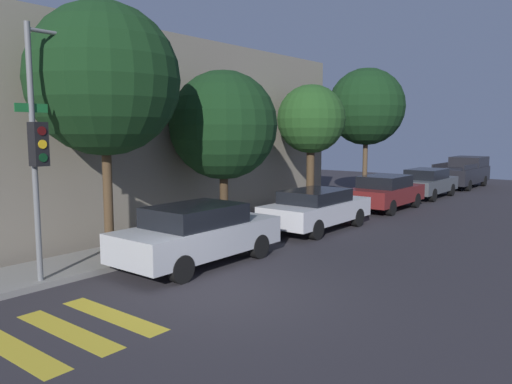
{
  "coord_description": "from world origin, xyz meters",
  "views": [
    {
      "loc": [
        -7.25,
        -6.62,
        3.32
      ],
      "look_at": [
        3.73,
        2.1,
        1.6
      ],
      "focal_mm": 35.0,
      "sensor_mm": 36.0,
      "label": 1
    }
  ],
  "objects_px": {
    "sedan_near_corner": "(198,233)",
    "sedan_middle": "(316,208)",
    "pickup_truck": "(463,172)",
    "sedan_tail_of_row": "(427,182)",
    "sedan_far_end": "(385,192)",
    "tree_near_corner": "(104,80)",
    "tree_midblock": "(223,125)",
    "tree_far_end": "(311,120)",
    "tree_behind_truck": "(366,107)",
    "traffic_light_pole": "(56,120)"
  },
  "relations": [
    {
      "from": "traffic_light_pole",
      "to": "tree_near_corner",
      "type": "distance_m",
      "value": 2.05
    },
    {
      "from": "sedan_middle",
      "to": "tree_far_end",
      "type": "bearing_deg",
      "value": 36.08
    },
    {
      "from": "tree_far_end",
      "to": "tree_behind_truck",
      "type": "bearing_deg",
      "value": 0.0
    },
    {
      "from": "pickup_truck",
      "to": "tree_midblock",
      "type": "xyz_separation_m",
      "value": [
        -19.02,
        1.91,
        2.6
      ]
    },
    {
      "from": "sedan_far_end",
      "to": "tree_near_corner",
      "type": "height_order",
      "value": "tree_near_corner"
    },
    {
      "from": "sedan_near_corner",
      "to": "tree_near_corner",
      "type": "height_order",
      "value": "tree_near_corner"
    },
    {
      "from": "tree_midblock",
      "to": "tree_behind_truck",
      "type": "height_order",
      "value": "tree_behind_truck"
    },
    {
      "from": "pickup_truck",
      "to": "tree_behind_truck",
      "type": "distance_m",
      "value": 9.91
    },
    {
      "from": "tree_near_corner",
      "to": "sedan_tail_of_row",
      "type": "bearing_deg",
      "value": -6.28
    },
    {
      "from": "sedan_far_end",
      "to": "pickup_truck",
      "type": "height_order",
      "value": "pickup_truck"
    },
    {
      "from": "sedan_far_end",
      "to": "tree_midblock",
      "type": "relative_size",
      "value": 0.81
    },
    {
      "from": "tree_near_corner",
      "to": "tree_midblock",
      "type": "xyz_separation_m",
      "value": [
        4.33,
        -0.0,
        -1.06
      ]
    },
    {
      "from": "tree_near_corner",
      "to": "tree_behind_truck",
      "type": "distance_m",
      "value": 14.29
    },
    {
      "from": "sedan_middle",
      "to": "tree_far_end",
      "type": "relative_size",
      "value": 0.86
    },
    {
      "from": "pickup_truck",
      "to": "tree_far_end",
      "type": "bearing_deg",
      "value": 172.16
    },
    {
      "from": "sedan_middle",
      "to": "sedan_far_end",
      "type": "bearing_deg",
      "value": 0.0
    },
    {
      "from": "traffic_light_pole",
      "to": "sedan_tail_of_row",
      "type": "distance_m",
      "value": 19.27
    },
    {
      "from": "traffic_light_pole",
      "to": "tree_far_end",
      "type": "distance_m",
      "value": 11.17
    },
    {
      "from": "sedan_tail_of_row",
      "to": "sedan_near_corner",
      "type": "bearing_deg",
      "value": 180.0
    },
    {
      "from": "tree_midblock",
      "to": "tree_behind_truck",
      "type": "bearing_deg",
      "value": 0.0
    },
    {
      "from": "sedan_near_corner",
      "to": "pickup_truck",
      "type": "distance_m",
      "value": 22.11
    },
    {
      "from": "tree_far_end",
      "to": "pickup_truck",
      "type": "bearing_deg",
      "value": -7.84
    },
    {
      "from": "tree_behind_truck",
      "to": "sedan_middle",
      "type": "bearing_deg",
      "value": -165.61
    },
    {
      "from": "sedan_far_end",
      "to": "pickup_truck",
      "type": "relative_size",
      "value": 0.81
    },
    {
      "from": "sedan_near_corner",
      "to": "sedan_middle",
      "type": "xyz_separation_m",
      "value": [
        5.6,
        -0.0,
        -0.05
      ]
    },
    {
      "from": "sedan_tail_of_row",
      "to": "tree_far_end",
      "type": "distance_m",
      "value": 8.65
    },
    {
      "from": "sedan_tail_of_row",
      "to": "tree_midblock",
      "type": "bearing_deg",
      "value": 171.65
    },
    {
      "from": "tree_far_end",
      "to": "sedan_near_corner",
      "type": "bearing_deg",
      "value": -166.92
    },
    {
      "from": "sedan_middle",
      "to": "sedan_tail_of_row",
      "type": "height_order",
      "value": "sedan_tail_of_row"
    },
    {
      "from": "pickup_truck",
      "to": "tree_behind_truck",
      "type": "height_order",
      "value": "tree_behind_truck"
    },
    {
      "from": "traffic_light_pole",
      "to": "tree_midblock",
      "type": "xyz_separation_m",
      "value": [
        6.01,
        0.64,
        -0.07
      ]
    },
    {
      "from": "tree_near_corner",
      "to": "sedan_middle",
      "type": "bearing_deg",
      "value": -15.59
    },
    {
      "from": "tree_behind_truck",
      "to": "sedan_tail_of_row",
      "type": "bearing_deg",
      "value": -31.98
    },
    {
      "from": "pickup_truck",
      "to": "tree_near_corner",
      "type": "bearing_deg",
      "value": 175.32
    },
    {
      "from": "tree_behind_truck",
      "to": "sedan_near_corner",
      "type": "bearing_deg",
      "value": -171.67
    },
    {
      "from": "pickup_truck",
      "to": "sedan_middle",
      "type": "bearing_deg",
      "value": 180.0
    },
    {
      "from": "sedan_far_end",
      "to": "tree_midblock",
      "type": "bearing_deg",
      "value": 166.65
    },
    {
      "from": "sedan_near_corner",
      "to": "tree_far_end",
      "type": "distance_m",
      "value": 8.95
    },
    {
      "from": "tree_midblock",
      "to": "tree_behind_truck",
      "type": "relative_size",
      "value": 0.84
    },
    {
      "from": "sedan_near_corner",
      "to": "sedan_middle",
      "type": "bearing_deg",
      "value": -0.0
    },
    {
      "from": "sedan_far_end",
      "to": "tree_behind_truck",
      "type": "height_order",
      "value": "tree_behind_truck"
    },
    {
      "from": "sedan_tail_of_row",
      "to": "tree_midblock",
      "type": "relative_size",
      "value": 0.85
    },
    {
      "from": "sedan_near_corner",
      "to": "tree_far_end",
      "type": "relative_size",
      "value": 0.87
    },
    {
      "from": "tree_near_corner",
      "to": "traffic_light_pole",
      "type": "bearing_deg",
      "value": -159.12
    },
    {
      "from": "traffic_light_pole",
      "to": "tree_behind_truck",
      "type": "relative_size",
      "value": 0.88
    },
    {
      "from": "sedan_middle",
      "to": "sedan_far_end",
      "type": "height_order",
      "value": "sedan_far_end"
    },
    {
      "from": "sedan_tail_of_row",
      "to": "tree_behind_truck",
      "type": "height_order",
      "value": "tree_behind_truck"
    },
    {
      "from": "pickup_truck",
      "to": "traffic_light_pole",
      "type": "bearing_deg",
      "value": 177.09
    },
    {
      "from": "sedan_middle",
      "to": "tree_behind_truck",
      "type": "relative_size",
      "value": 0.71
    },
    {
      "from": "sedan_tail_of_row",
      "to": "tree_near_corner",
      "type": "bearing_deg",
      "value": 173.72
    }
  ]
}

